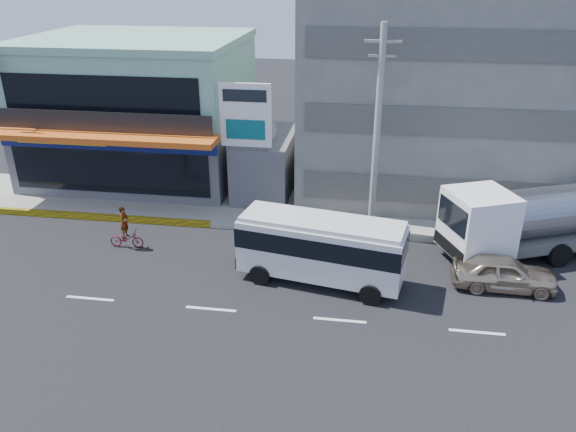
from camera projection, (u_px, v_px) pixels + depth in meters
The scene contains 12 objects.
ground at pixel (211, 309), 21.78m from camera, with size 120.00×120.00×0.00m, color black.
sidewalk at pixel (352, 214), 29.58m from camera, with size 70.00×5.00×0.30m, color gray.
shop_building at pixel (142, 112), 33.74m from camera, with size 12.40×11.70×8.00m.
concrete_building at pixel (453, 66), 30.99m from camera, with size 16.00×12.00×14.00m, color gray.
gap_structure at pixel (267, 165), 31.84m from camera, with size 3.00×6.00×3.50m, color #4D4D52.
satellite_dish at pixel (263, 139), 30.18m from camera, with size 1.50×1.50×0.15m, color slate.
billboard at pixel (246, 123), 28.07m from camera, with size 2.60×0.18×6.90m.
utility_pole_near at pixel (377, 134), 25.47m from camera, with size 1.60×0.30×10.00m.
minibus at pixel (321, 245), 22.99m from camera, with size 7.11×3.39×2.86m.
sedan at pixel (504, 273), 22.92m from camera, with size 1.67×4.16×1.42m, color #C3AF94.
tanker_truck at pixel (530, 220), 24.99m from camera, with size 8.79×5.56×3.35m.
motorcycle_rider at pixel (126, 234), 26.22m from camera, with size 1.63×0.62×2.06m.
Camera 1 is at (5.69, -17.64, 12.36)m, focal length 35.00 mm.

